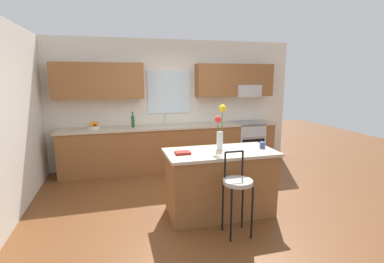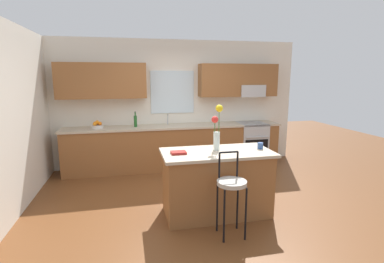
{
  "view_description": "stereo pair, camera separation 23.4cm",
  "coord_description": "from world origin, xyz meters",
  "px_view_note": "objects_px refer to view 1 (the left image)",
  "views": [
    {
      "loc": [
        -1.18,
        -4.22,
        1.95
      ],
      "look_at": [
        0.11,
        0.55,
        1.0
      ],
      "focal_mm": 27.26,
      "sensor_mm": 36.0,
      "label": 1
    },
    {
      "loc": [
        -0.96,
        -4.27,
        1.95
      ],
      "look_at": [
        0.11,
        0.55,
        1.0
      ],
      "focal_mm": 27.26,
      "sensor_mm": 36.0,
      "label": 2
    }
  ],
  "objects_px": {
    "flower_vase": "(220,128)",
    "cookbook": "(183,153)",
    "bottle_olive_oil": "(133,121)",
    "oven_range": "(247,142)",
    "kitchen_island": "(220,182)",
    "fruit_bowl_oranges": "(94,126)",
    "bar_stool_near": "(238,186)",
    "mug_ceramic": "(262,145)"
  },
  "relations": [
    {
      "from": "kitchen_island",
      "to": "mug_ceramic",
      "type": "relative_size",
      "value": 17.0
    },
    {
      "from": "mug_ceramic",
      "to": "flower_vase",
      "type": "bearing_deg",
      "value": 173.52
    },
    {
      "from": "oven_range",
      "to": "fruit_bowl_oranges",
      "type": "relative_size",
      "value": 3.83
    },
    {
      "from": "kitchen_island",
      "to": "flower_vase",
      "type": "relative_size",
      "value": 2.4
    },
    {
      "from": "cookbook",
      "to": "flower_vase",
      "type": "bearing_deg",
      "value": 8.14
    },
    {
      "from": "bar_stool_near",
      "to": "flower_vase",
      "type": "height_order",
      "value": "flower_vase"
    },
    {
      "from": "mug_ceramic",
      "to": "bottle_olive_oil",
      "type": "xyz_separation_m",
      "value": [
        -1.68,
        2.24,
        0.08
      ]
    },
    {
      "from": "bottle_olive_oil",
      "to": "oven_range",
      "type": "bearing_deg",
      "value": -0.56
    },
    {
      "from": "cookbook",
      "to": "bottle_olive_oil",
      "type": "relative_size",
      "value": 0.64
    },
    {
      "from": "kitchen_island",
      "to": "bar_stool_near",
      "type": "distance_m",
      "value": 0.62
    },
    {
      "from": "mug_ceramic",
      "to": "cookbook",
      "type": "height_order",
      "value": "mug_ceramic"
    },
    {
      "from": "flower_vase",
      "to": "cookbook",
      "type": "bearing_deg",
      "value": -171.86
    },
    {
      "from": "flower_vase",
      "to": "bottle_olive_oil",
      "type": "height_order",
      "value": "flower_vase"
    },
    {
      "from": "mug_ceramic",
      "to": "cookbook",
      "type": "bearing_deg",
      "value": -179.6
    },
    {
      "from": "oven_range",
      "to": "mug_ceramic",
      "type": "relative_size",
      "value": 10.22
    },
    {
      "from": "kitchen_island",
      "to": "bottle_olive_oil",
      "type": "bearing_deg",
      "value": 114.92
    },
    {
      "from": "cookbook",
      "to": "fruit_bowl_oranges",
      "type": "distance_m",
      "value": 2.58
    },
    {
      "from": "flower_vase",
      "to": "bar_stool_near",
      "type": "bearing_deg",
      "value": -91.13
    },
    {
      "from": "oven_range",
      "to": "cookbook",
      "type": "height_order",
      "value": "cookbook"
    },
    {
      "from": "bar_stool_near",
      "to": "oven_range",
      "type": "bearing_deg",
      "value": 61.94
    },
    {
      "from": "flower_vase",
      "to": "bottle_olive_oil",
      "type": "xyz_separation_m",
      "value": [
        -1.05,
        2.17,
        -0.19
      ]
    },
    {
      "from": "oven_range",
      "to": "bottle_olive_oil",
      "type": "xyz_separation_m",
      "value": [
        -2.54,
        0.02,
        0.59
      ]
    },
    {
      "from": "flower_vase",
      "to": "oven_range",
      "type": "bearing_deg",
      "value": 55.33
    },
    {
      "from": "bar_stool_near",
      "to": "flower_vase",
      "type": "distance_m",
      "value": 0.89
    },
    {
      "from": "oven_range",
      "to": "kitchen_island",
      "type": "relative_size",
      "value": 0.6
    },
    {
      "from": "mug_ceramic",
      "to": "bottle_olive_oil",
      "type": "height_order",
      "value": "bottle_olive_oil"
    },
    {
      "from": "bar_stool_near",
      "to": "bottle_olive_oil",
      "type": "xyz_separation_m",
      "value": [
        -1.04,
        2.83,
        0.41
      ]
    },
    {
      "from": "oven_range",
      "to": "flower_vase",
      "type": "distance_m",
      "value": 2.72
    },
    {
      "from": "kitchen_island",
      "to": "fruit_bowl_oranges",
      "type": "xyz_separation_m",
      "value": [
        -1.79,
        2.24,
        0.51
      ]
    },
    {
      "from": "fruit_bowl_oranges",
      "to": "bottle_olive_oil",
      "type": "relative_size",
      "value": 0.77
    },
    {
      "from": "cookbook",
      "to": "fruit_bowl_oranges",
      "type": "xyz_separation_m",
      "value": [
        -1.25,
        2.25,
        0.04
      ]
    },
    {
      "from": "kitchen_island",
      "to": "bottle_olive_oil",
      "type": "xyz_separation_m",
      "value": [
        -1.04,
        2.24,
        0.58
      ]
    },
    {
      "from": "flower_vase",
      "to": "fruit_bowl_oranges",
      "type": "xyz_separation_m",
      "value": [
        -1.8,
        2.17,
        -0.26
      ]
    },
    {
      "from": "cookbook",
      "to": "bottle_olive_oil",
      "type": "bearing_deg",
      "value": 102.45
    },
    {
      "from": "oven_range",
      "to": "bottle_olive_oil",
      "type": "height_order",
      "value": "bottle_olive_oil"
    },
    {
      "from": "bar_stool_near",
      "to": "cookbook",
      "type": "relative_size",
      "value": 5.21
    },
    {
      "from": "oven_range",
      "to": "mug_ceramic",
      "type": "xyz_separation_m",
      "value": [
        -0.86,
        -2.22,
        0.51
      ]
    },
    {
      "from": "kitchen_island",
      "to": "cookbook",
      "type": "height_order",
      "value": "cookbook"
    },
    {
      "from": "oven_range",
      "to": "bar_stool_near",
      "type": "bearing_deg",
      "value": -118.06
    },
    {
      "from": "mug_ceramic",
      "to": "cookbook",
      "type": "relative_size",
      "value": 0.45
    },
    {
      "from": "kitchen_island",
      "to": "bar_stool_near",
      "type": "relative_size",
      "value": 1.47
    },
    {
      "from": "flower_vase",
      "to": "mug_ceramic",
      "type": "xyz_separation_m",
      "value": [
        0.63,
        -0.07,
        -0.27
      ]
    }
  ]
}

